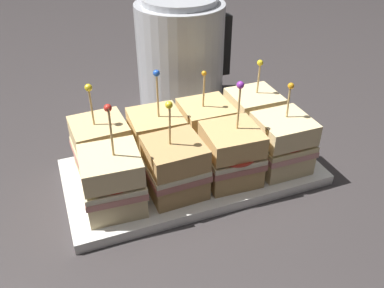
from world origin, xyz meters
The scene contains 11 objects.
ground_plane centered at (0.00, 0.00, 0.00)m, with size 6.00×6.00×0.00m, color #383333.
serving_platter centered at (0.00, 0.00, 0.01)m, with size 0.44×0.22×0.02m.
sandwich_front_far_left centered at (-0.15, -0.05, 0.07)m, with size 0.10×0.10×0.18m.
sandwich_front_center_left centered at (-0.05, -0.05, 0.06)m, with size 0.09×0.09×0.16m.
sandwich_front_center_right centered at (0.05, -0.05, 0.07)m, with size 0.09×0.09×0.18m.
sandwich_front_far_right centered at (0.14, -0.05, 0.07)m, with size 0.09×0.09×0.16m.
sandwich_back_far_left centered at (-0.14, 0.05, 0.07)m, with size 0.10×0.10×0.17m.
sandwich_back_center_left centered at (-0.05, 0.05, 0.06)m, with size 0.09×0.09×0.18m.
sandwich_back_center_right centered at (0.05, 0.05, 0.06)m, with size 0.09×0.09×0.16m.
sandwich_back_far_right centered at (0.14, 0.05, 0.07)m, with size 0.09×0.09×0.16m.
kettle_steel centered at (0.08, 0.27, 0.12)m, with size 0.21×0.19×0.26m.
Camera 1 is at (-0.21, -0.53, 0.45)m, focal length 38.00 mm.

